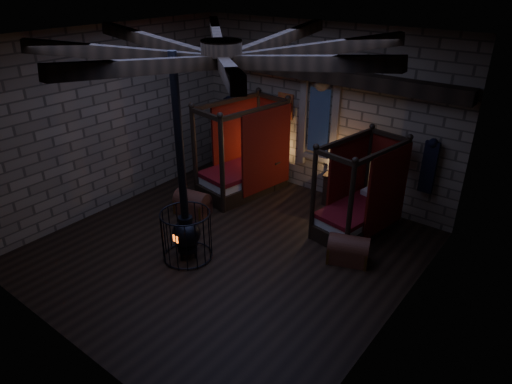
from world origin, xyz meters
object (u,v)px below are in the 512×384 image
Objects in this scene: trunk_right at (348,250)px; stove at (186,231)px; bed_left at (245,170)px; trunk_left at (193,203)px; bed_right at (359,210)px.

stove is (-2.62, -1.85, 0.36)m from trunk_right.
bed_left is 3.24m from stove.
bed_left is 2.77× the size of trunk_left.
trunk_right is (3.84, 0.48, -0.00)m from trunk_left.
trunk_left is at bearing 136.24° from stove.
trunk_left is (-3.44, -1.68, -0.25)m from bed_right.
stove is (-2.22, -3.05, 0.11)m from bed_right.
bed_left is at bearing 74.07° from trunk_left.
bed_right is 3.84m from trunk_left.
stove reaches higher than bed_right.
bed_left is 3.85m from trunk_right.
stove is at bearing -116.16° from bed_right.
bed_right reaches higher than trunk_right.
bed_left reaches higher than bed_right.
stove is (1.01, -3.08, 0.04)m from bed_left.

